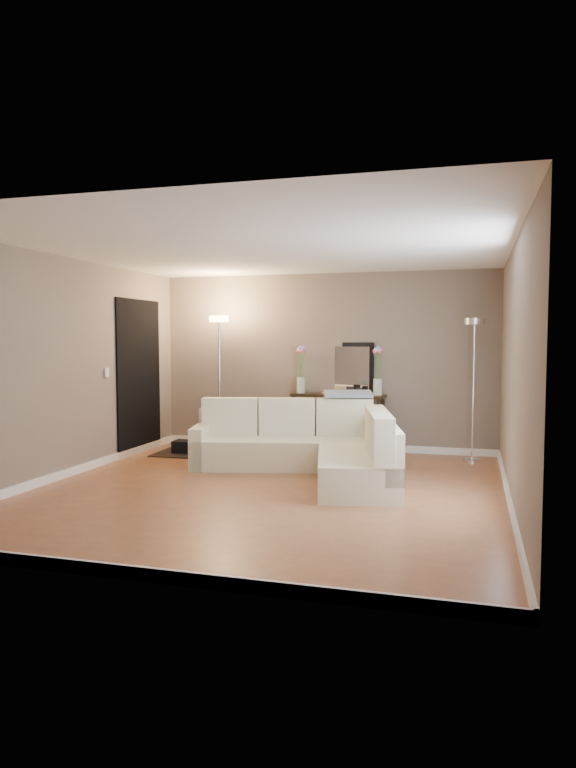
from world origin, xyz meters
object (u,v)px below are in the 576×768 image
(floor_lamp_lit, at_px, (219,355))
(floor_lamp_unlit, at_px, (474,361))
(console_table, at_px, (332,419))
(sectional_sofa, at_px, (314,447))

(floor_lamp_lit, relative_size, floor_lamp_unlit, 1.03)
(console_table, distance_m, floor_lamp_unlit, 2.18)
(floor_lamp_lit, bearing_deg, console_table, 11.21)
(floor_lamp_unlit, bearing_deg, sectional_sofa, -144.93)
(floor_lamp_lit, bearing_deg, floor_lamp_unlit, 0.62)
(console_table, bearing_deg, floor_lamp_lit, -168.79)
(console_table, relative_size, floor_lamp_unlit, 0.72)
(floor_lamp_lit, distance_m, floor_lamp_unlit, 3.61)
(sectional_sofa, height_order, floor_lamp_lit, floor_lamp_lit)
(console_table, distance_m, floor_lamp_lit, 1.91)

